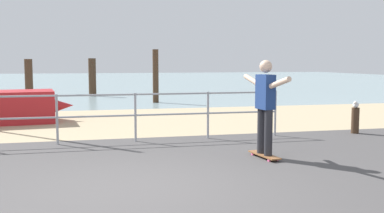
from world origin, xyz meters
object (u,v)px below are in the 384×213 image
(skateboard, at_px, (264,155))
(bollard_short, at_px, (355,121))
(seagull, at_px, (356,105))
(skateboarder, at_px, (265,101))

(skateboard, relative_size, bollard_short, 1.31)
(skateboard, distance_m, seagull, 3.78)
(skateboarder, distance_m, seagull, 3.74)
(bollard_short, bearing_deg, skateboard, -146.87)
(skateboarder, relative_size, bollard_short, 2.63)
(skateboarder, xyz_separation_m, seagull, (3.13, 2.03, -0.31))
(skateboarder, bearing_deg, seagull, 33.03)
(skateboarder, xyz_separation_m, bollard_short, (3.14, 2.05, -0.70))
(skateboard, xyz_separation_m, bollard_short, (3.14, 2.05, 0.25))
(skateboard, height_order, seagull, seagull)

